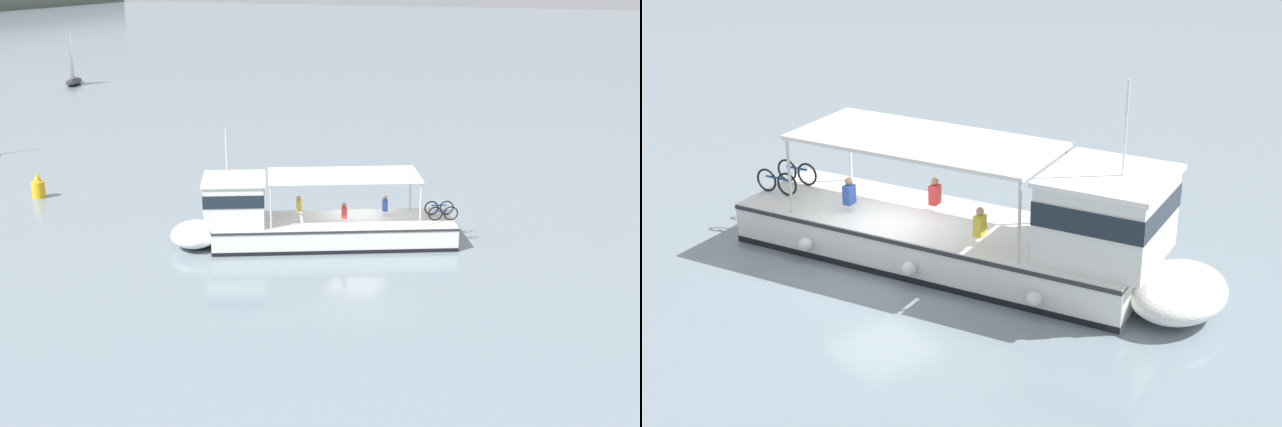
% 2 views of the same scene
% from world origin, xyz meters
% --- Properties ---
extents(ground_plane, '(400.00, 400.00, 0.00)m').
position_xyz_m(ground_plane, '(0.00, 0.00, 0.00)').
color(ground_plane, gray).
extents(ferry_main, '(7.93, 12.88, 5.32)m').
position_xyz_m(ferry_main, '(-2.07, 2.16, 1.02)').
color(ferry_main, white).
rests_on(ferry_main, ground).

